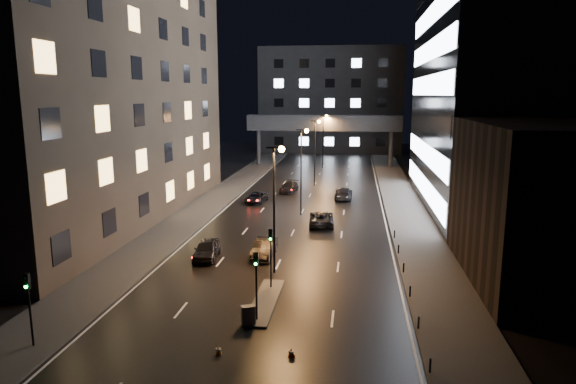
% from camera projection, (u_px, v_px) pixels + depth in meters
% --- Properties ---
extents(ground, '(160.00, 160.00, 0.00)m').
position_uv_depth(ground, '(310.00, 195.00, 72.15)').
color(ground, black).
rests_on(ground, ground).
extents(sidewalk_left, '(5.00, 110.00, 0.15)m').
position_uv_depth(sidewalk_left, '(214.00, 200.00, 68.86)').
color(sidewalk_left, '#383533').
rests_on(sidewalk_left, ground).
extents(sidewalk_right, '(5.00, 110.00, 0.15)m').
position_uv_depth(sidewalk_right, '(404.00, 205.00, 65.66)').
color(sidewalk_right, '#383533').
rests_on(sidewalk_right, ground).
extents(building_left, '(15.00, 48.00, 40.00)m').
position_uv_depth(building_left, '(92.00, 38.00, 55.68)').
color(building_left, '#2D2319').
rests_on(building_left, ground).
extents(building_right_low, '(10.00, 18.00, 12.00)m').
position_uv_depth(building_right_low, '(541.00, 203.00, 38.27)').
color(building_right_low, black).
rests_on(building_right_low, ground).
extents(building_right_glass, '(20.00, 36.00, 45.00)m').
position_uv_depth(building_right_glass, '(518.00, 21.00, 60.82)').
color(building_right_glass, black).
rests_on(building_right_glass, ground).
extents(building_far, '(34.00, 14.00, 25.00)m').
position_uv_depth(building_far, '(331.00, 100.00, 126.28)').
color(building_far, '#333335').
rests_on(building_far, ground).
extents(skybridge, '(30.00, 3.00, 10.00)m').
position_uv_depth(skybridge, '(324.00, 124.00, 99.79)').
color(skybridge, '#333335').
rests_on(skybridge, ground).
extents(median_island, '(1.60, 8.00, 0.15)m').
position_uv_depth(median_island, '(265.00, 301.00, 35.09)').
color(median_island, '#383533').
rests_on(median_island, ground).
extents(traffic_signal_near, '(0.28, 0.34, 4.40)m').
position_uv_depth(traffic_signal_near, '(271.00, 248.00, 36.95)').
color(traffic_signal_near, black).
rests_on(traffic_signal_near, median_island).
extents(traffic_signal_far, '(0.28, 0.34, 4.40)m').
position_uv_depth(traffic_signal_far, '(256.00, 275.00, 31.59)').
color(traffic_signal_far, black).
rests_on(traffic_signal_far, median_island).
extents(traffic_signal_corner, '(0.28, 0.34, 4.40)m').
position_uv_depth(traffic_signal_corner, '(29.00, 299.00, 28.26)').
color(traffic_signal_corner, black).
rests_on(traffic_signal_corner, ground).
extents(bollard_row, '(0.12, 25.12, 0.90)m').
position_uv_depth(bollard_row, '(407.00, 280.00, 38.13)').
color(bollard_row, black).
rests_on(bollard_row, ground).
extents(streetlight_near, '(1.45, 0.50, 10.15)m').
position_uv_depth(streetlight_near, '(276.00, 193.00, 39.74)').
color(streetlight_near, black).
rests_on(streetlight_near, ground).
extents(streetlight_mid_a, '(1.45, 0.50, 10.15)m').
position_uv_depth(streetlight_mid_a, '(303.00, 160.00, 59.22)').
color(streetlight_mid_a, black).
rests_on(streetlight_mid_a, ground).
extents(streetlight_mid_b, '(1.45, 0.50, 10.15)m').
position_uv_depth(streetlight_mid_b, '(316.00, 144.00, 78.69)').
color(streetlight_mid_b, black).
rests_on(streetlight_mid_b, ground).
extents(streetlight_far, '(1.45, 0.50, 10.15)m').
position_uv_depth(streetlight_far, '(324.00, 134.00, 98.17)').
color(streetlight_far, black).
rests_on(streetlight_far, ground).
extents(car_away_a, '(2.42, 5.00, 1.65)m').
position_uv_depth(car_away_a, '(207.00, 249.00, 44.32)').
color(car_away_a, black).
rests_on(car_away_a, ground).
extents(car_away_b, '(1.72, 4.80, 1.58)m').
position_uv_depth(car_away_b, '(264.00, 248.00, 44.80)').
color(car_away_b, black).
rests_on(car_away_b, ground).
extents(car_away_c, '(2.63, 4.97, 1.33)m').
position_uv_depth(car_away_c, '(256.00, 197.00, 67.33)').
color(car_away_c, black).
rests_on(car_away_c, ground).
extents(car_away_d, '(2.51, 5.28, 1.49)m').
position_uv_depth(car_away_d, '(289.00, 187.00, 74.38)').
color(car_away_d, black).
rests_on(car_away_d, ground).
extents(car_toward_a, '(2.96, 5.76, 1.55)m').
position_uv_depth(car_toward_a, '(321.00, 218.00, 55.63)').
color(car_toward_a, black).
rests_on(car_toward_a, ground).
extents(car_toward_b, '(2.36, 5.58, 1.61)m').
position_uv_depth(car_toward_b, '(344.00, 193.00, 69.50)').
color(car_toward_b, black).
rests_on(car_toward_b, ground).
extents(utility_cabinet, '(0.96, 0.78, 1.16)m').
position_uv_depth(utility_cabinet, '(248.00, 315.00, 31.41)').
color(utility_cabinet, '#4F5052').
rests_on(utility_cabinet, median_island).
extents(cone_a, '(0.46, 0.46, 0.53)m').
position_uv_depth(cone_a, '(218.00, 350.00, 28.02)').
color(cone_a, orange).
rests_on(cone_a, ground).
extents(cone_b, '(0.49, 0.49, 0.52)m').
position_uv_depth(cone_b, '(291.00, 352.00, 27.78)').
color(cone_b, '#ED5A0C').
rests_on(cone_b, ground).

